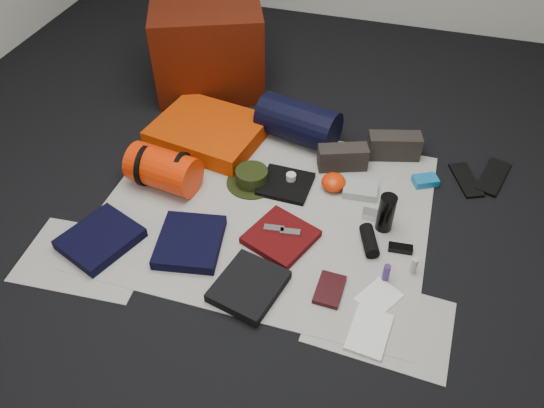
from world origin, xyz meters
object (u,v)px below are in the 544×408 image
(sleeping_pad, at_px, (209,131))
(navy_duffel, at_px, (298,122))
(red_cabinet, at_px, (209,47))
(paperback_book, at_px, (330,289))
(stuff_sack, at_px, (164,169))
(compact_camera, at_px, (371,214))
(water_bottle, at_px, (386,213))

(sleeping_pad, xyz_separation_m, navy_duffel, (0.49, 0.15, 0.06))
(red_cabinet, height_order, paperback_book, red_cabinet)
(red_cabinet, height_order, stuff_sack, red_cabinet)
(navy_duffel, height_order, compact_camera, navy_duffel)
(water_bottle, relative_size, compact_camera, 2.25)
(compact_camera, bearing_deg, stuff_sack, -176.74)
(sleeping_pad, xyz_separation_m, paperback_book, (0.90, -0.86, -0.04))
(compact_camera, height_order, paperback_book, compact_camera)
(water_bottle, bearing_deg, sleeping_pad, 158.78)
(navy_duffel, xyz_separation_m, water_bottle, (0.58, -0.56, -0.02))
(compact_camera, bearing_deg, red_cabinet, 142.09)
(navy_duffel, distance_m, compact_camera, 0.73)
(navy_duffel, bearing_deg, stuff_sack, -121.10)
(navy_duffel, relative_size, compact_camera, 5.06)
(red_cabinet, bearing_deg, stuff_sack, -105.38)
(red_cabinet, relative_size, stuff_sack, 1.83)
(sleeping_pad, distance_m, paperback_book, 1.25)
(water_bottle, xyz_separation_m, compact_camera, (-0.07, 0.05, -0.08))
(sleeping_pad, height_order, stuff_sack, stuff_sack)
(water_bottle, bearing_deg, navy_duffel, 135.69)
(paperback_book, bearing_deg, compact_camera, 80.81)
(navy_duffel, distance_m, paperback_book, 1.10)
(stuff_sack, xyz_separation_m, water_bottle, (1.14, 0.02, -0.00))
(stuff_sack, height_order, compact_camera, stuff_sack)
(water_bottle, distance_m, compact_camera, 0.12)
(red_cabinet, xyz_separation_m, compact_camera, (1.20, -0.91, -0.25))
(red_cabinet, relative_size, sleeping_pad, 1.12)
(sleeping_pad, xyz_separation_m, compact_camera, (1.00, -0.36, -0.04))
(navy_duffel, xyz_separation_m, compact_camera, (0.51, -0.51, -0.10))
(stuff_sack, distance_m, navy_duffel, 0.81)
(navy_duffel, bearing_deg, red_cabinet, 162.53)
(red_cabinet, xyz_separation_m, navy_duffel, (0.69, -0.40, -0.15))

